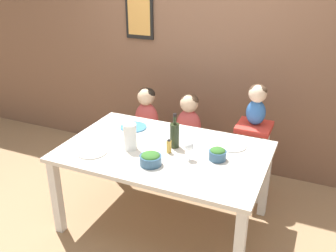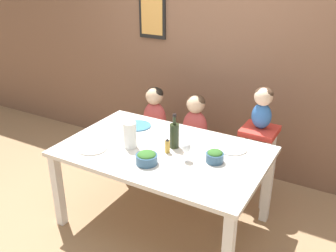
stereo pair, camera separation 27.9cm
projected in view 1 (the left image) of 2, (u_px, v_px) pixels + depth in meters
ground_plane at (164, 221)px, 3.34m from camera, size 14.00×14.00×0.00m
wall_back at (213, 44)px, 3.81m from camera, size 10.00×0.09×2.70m
dining_table at (164, 159)px, 3.08m from camera, size 1.66×1.05×0.72m
chair_far_left at (147, 140)px, 4.00m from camera, size 0.36×0.37×0.45m
chair_far_center at (188, 148)px, 3.83m from camera, size 0.36×0.37×0.45m
chair_right_highchair at (253, 143)px, 3.51m from camera, size 0.31×0.31×0.75m
person_child_left at (147, 110)px, 3.86m from camera, size 0.25×0.19×0.50m
person_child_center at (189, 117)px, 3.69m from camera, size 0.25×0.19×0.50m
person_baby_right at (257, 101)px, 3.34m from camera, size 0.18×0.17×0.38m
wine_bottle at (175, 135)px, 3.05m from camera, size 0.08×0.08×0.30m
paper_towel_roll at (130, 137)px, 3.02m from camera, size 0.11×0.11×0.22m
wine_glass_near at (189, 147)px, 2.86m from camera, size 0.07×0.07×0.15m
salad_bowl_large at (151, 159)px, 2.81m from camera, size 0.17×0.17×0.10m
salad_bowl_small at (218, 154)px, 2.88m from camera, size 0.14×0.14×0.10m
dinner_plate_front_left at (92, 152)px, 3.00m from camera, size 0.24×0.24×0.01m
dinner_plate_back_left at (134, 127)px, 3.44m from camera, size 0.24×0.24×0.01m
dinner_plate_back_right at (232, 146)px, 3.10m from camera, size 0.24×0.24×0.01m
condiment_bottle_hot_sauce at (169, 146)px, 2.98m from camera, size 0.04×0.04×0.12m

